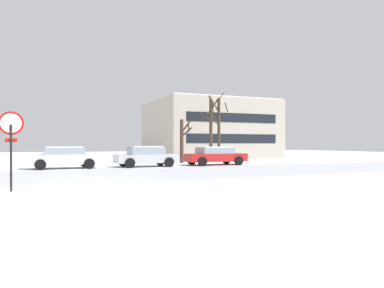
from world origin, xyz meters
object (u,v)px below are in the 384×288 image
stop_sign (11,135)px  parked_car_white (64,157)px  parked_car_red (215,155)px  parked_car_silver (146,156)px

stop_sign → parked_car_white: 11.38m
parked_car_white → parked_car_red: (10.42, -0.11, -0.02)m
stop_sign → parked_car_red: (12.81, 10.96, -1.12)m
stop_sign → parked_car_red: bearing=40.5°
stop_sign → parked_car_red: 16.90m
parked_car_silver → parked_car_red: size_ratio=0.91×
parked_car_red → parked_car_white: bearing=179.4°
parked_car_red → stop_sign: bearing=-139.5°
stop_sign → parked_car_red: stop_sign is taller
parked_car_white → parked_car_silver: parked_car_silver is taller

